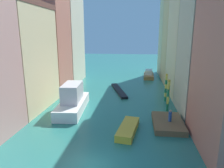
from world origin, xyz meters
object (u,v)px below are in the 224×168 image
mooring_pole_1 (169,92)px  motorboat_1 (149,75)px  waterfront_dock (168,123)px  mooring_pole_2 (166,87)px  motorboat_0 (128,129)px  mooring_pole_0 (168,95)px  vaporetto_white (73,101)px  person_on_dock (170,116)px  gondola_black (119,90)px

mooring_pole_1 → motorboat_1: size_ratio=0.59×
waterfront_dock → mooring_pole_2: bearing=84.7°
motorboat_0 → mooring_pole_2: bearing=65.0°
mooring_pole_0 → vaporetto_white: bearing=-174.2°
person_on_dock → mooring_pole_2: (0.71, 9.60, 1.01)m
waterfront_dock → motorboat_1: motorboat_1 is taller
person_on_dock → motorboat_0: (-4.70, -2.01, -0.90)m
waterfront_dock → motorboat_0: bearing=-153.8°
waterfront_dock → motorboat_1: size_ratio=0.84×
mooring_pole_0 → motorboat_0: bearing=-125.8°
mooring_pole_1 → mooring_pole_2: (-0.13, 2.11, 0.25)m
waterfront_dock → person_on_dock: (0.16, -0.23, 0.96)m
waterfront_dock → mooring_pole_1: (1.00, 7.26, 1.72)m
waterfront_dock → mooring_pole_1: 7.52m
waterfront_dock → motorboat_0: (-4.54, -2.24, 0.06)m
waterfront_dock → vaporetto_white: vaporetto_white is taller
person_on_dock → gondola_black: 16.12m
mooring_pole_0 → motorboat_1: bearing=93.4°
mooring_pole_0 → gondola_black: size_ratio=0.46×
mooring_pole_0 → mooring_pole_1: mooring_pole_0 is taller
gondola_black → vaporetto_white: bearing=-117.2°
mooring_pole_2 → vaporetto_white: bearing=-156.3°
waterfront_dock → gondola_black: 15.80m
vaporetto_white → motorboat_1: size_ratio=1.39×
mooring_pole_0 → motorboat_0: size_ratio=0.82×
mooring_pole_0 → motorboat_0: 8.91m
motorboat_1 → motorboat_0: bearing=-97.0°
person_on_dock → motorboat_0: bearing=-156.9°
vaporetto_white → waterfront_dock: bearing=-15.6°
gondola_black → motorboat_1: 15.10m
vaporetto_white → motorboat_1: (11.70, 24.43, -0.70)m
mooring_pole_2 → mooring_pole_1: bearing=-86.6°
vaporetto_white → gondola_black: bearing=62.8°
gondola_black → motorboat_1: bearing=65.7°
waterfront_dock → vaporetto_white: 13.03m
vaporetto_white → motorboat_1: vaporetto_white is taller
person_on_dock → gondola_black: person_on_dock is taller
mooring_pole_0 → gondola_black: mooring_pole_0 is taller
motorboat_1 → mooring_pole_0: bearing=-86.6°
motorboat_1 → waterfront_dock: bearing=-88.3°
mooring_pole_2 → motorboat_1: bearing=95.2°
motorboat_0 → gondola_black: bearing=98.6°
mooring_pole_1 → gondola_black: (-8.01, 6.90, -1.84)m
mooring_pole_2 → person_on_dock: bearing=-94.2°
person_on_dock → vaporetto_white: 13.20m
gondola_black → mooring_pole_2: bearing=-31.3°
mooring_pole_2 → mooring_pole_0: bearing=-93.9°
gondola_black → motorboat_0: (2.48, -16.40, 0.18)m
motorboat_1 → person_on_dock: bearing=-88.0°
person_on_dock → mooring_pole_2: 9.67m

